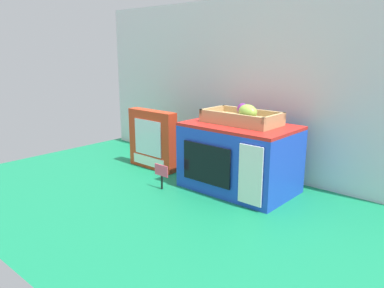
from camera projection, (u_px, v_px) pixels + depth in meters
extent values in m
plane|color=#147A4C|center=(198.00, 177.00, 1.63)|extent=(1.70, 1.70, 0.00)
cube|color=silver|center=(231.00, 86.00, 1.71)|extent=(1.61, 0.03, 0.76)
cube|color=blue|center=(239.00, 159.00, 1.46)|extent=(0.42, 0.27, 0.25)
cube|color=red|center=(240.00, 126.00, 1.43)|extent=(0.42, 0.27, 0.01)
cube|color=black|center=(206.00, 164.00, 1.40)|extent=(0.22, 0.01, 0.15)
cube|color=white|center=(250.00, 175.00, 1.27)|extent=(0.09, 0.01, 0.21)
cube|color=tan|center=(241.00, 120.00, 1.45)|extent=(0.29, 0.16, 0.03)
cube|color=tan|center=(230.00, 116.00, 1.39)|extent=(0.29, 0.01, 0.02)
cube|color=tan|center=(252.00, 112.00, 1.49)|extent=(0.29, 0.01, 0.02)
cube|color=tan|center=(213.00, 110.00, 1.53)|extent=(0.01, 0.16, 0.02)
cube|color=tan|center=(274.00, 118.00, 1.35)|extent=(0.01, 0.16, 0.02)
ellipsoid|color=#9EC647|center=(248.00, 112.00, 1.38)|extent=(0.10, 0.09, 0.06)
sphere|color=#72287F|center=(243.00, 109.00, 1.49)|extent=(0.05, 0.05, 0.05)
cube|color=red|center=(153.00, 139.00, 1.73)|extent=(0.27, 0.05, 0.27)
cube|color=silver|center=(148.00, 138.00, 1.71)|extent=(0.17, 0.00, 0.16)
cube|color=white|center=(148.00, 161.00, 1.73)|extent=(0.20, 0.00, 0.04)
cylinder|color=black|center=(162.00, 182.00, 1.49)|extent=(0.01, 0.01, 0.06)
cube|color=#F44C6B|center=(161.00, 170.00, 1.47)|extent=(0.07, 0.00, 0.05)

